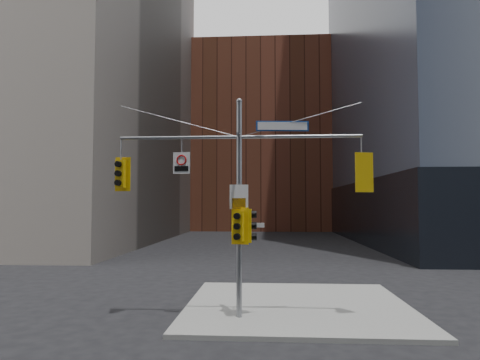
# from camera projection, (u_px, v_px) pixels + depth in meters

# --- Properties ---
(ground) EXTENTS (160.00, 160.00, 0.00)m
(ground) POSITION_uv_depth(u_px,v_px,m) (234.00, 341.00, 11.77)
(ground) COLOR black
(ground) RESTS_ON ground
(sidewalk_corner) EXTENTS (8.00, 8.00, 0.15)m
(sidewalk_corner) POSITION_uv_depth(u_px,v_px,m) (297.00, 306.00, 15.64)
(sidewalk_corner) COLOR gray
(sidewalk_corner) RESTS_ON ground
(brick_midrise) EXTENTS (26.00, 20.00, 28.00)m
(brick_midrise) POSITION_uv_depth(u_px,v_px,m) (262.00, 143.00, 70.37)
(brick_midrise) COLOR brown
(brick_midrise) RESTS_ON ground
(signal_assembly) EXTENTS (8.00, 0.80, 7.30)m
(signal_assembly) POSITION_uv_depth(u_px,v_px,m) (239.00, 185.00, 14.01)
(signal_assembly) COLOR gray
(signal_assembly) RESTS_ON ground
(traffic_light_west_arm) EXTENTS (0.55, 0.48, 1.15)m
(traffic_light_west_arm) POSITION_uv_depth(u_px,v_px,m) (121.00, 174.00, 14.30)
(traffic_light_west_arm) COLOR gold
(traffic_light_west_arm) RESTS_ON ground
(traffic_light_east_arm) EXTENTS (0.60, 0.56, 1.27)m
(traffic_light_east_arm) POSITION_uv_depth(u_px,v_px,m) (362.00, 173.00, 13.78)
(traffic_light_east_arm) COLOR gold
(traffic_light_east_arm) RESTS_ON ground
(traffic_light_pole_side) EXTENTS (0.42, 0.36, 1.09)m
(traffic_light_pole_side) POSITION_uv_depth(u_px,v_px,m) (249.00, 226.00, 13.92)
(traffic_light_pole_side) COLOR gold
(traffic_light_pole_side) RESTS_ON ground
(traffic_light_pole_front) EXTENTS (0.56, 0.51, 1.19)m
(traffic_light_pole_front) POSITION_uv_depth(u_px,v_px,m) (239.00, 226.00, 13.67)
(traffic_light_pole_front) COLOR gold
(traffic_light_pole_front) RESTS_ON ground
(street_sign_blade) EXTENTS (1.73, 0.21, 0.34)m
(street_sign_blade) POSITION_uv_depth(u_px,v_px,m) (282.00, 126.00, 14.04)
(street_sign_blade) COLOR navy
(street_sign_blade) RESTS_ON ground
(regulatory_sign_arm) EXTENTS (0.57, 0.11, 0.71)m
(regulatory_sign_arm) POSITION_uv_depth(u_px,v_px,m) (181.00, 162.00, 14.16)
(regulatory_sign_arm) COLOR silver
(regulatory_sign_arm) RESTS_ON ground
(regulatory_sign_pole) EXTENTS (0.61, 0.05, 0.79)m
(regulatory_sign_pole) POSITION_uv_depth(u_px,v_px,m) (239.00, 197.00, 13.88)
(regulatory_sign_pole) COLOR silver
(regulatory_sign_pole) RESTS_ON ground
(street_blade_ew) EXTENTS (0.75, 0.07, 0.15)m
(street_blade_ew) POSITION_uv_depth(u_px,v_px,m) (253.00, 225.00, 13.92)
(street_blade_ew) COLOR silver
(street_blade_ew) RESTS_ON ground
(street_blade_ns) EXTENTS (0.04, 0.72, 0.14)m
(street_blade_ns) POSITION_uv_depth(u_px,v_px,m) (240.00, 237.00, 14.37)
(street_blade_ns) COLOR #145926
(street_blade_ns) RESTS_ON ground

